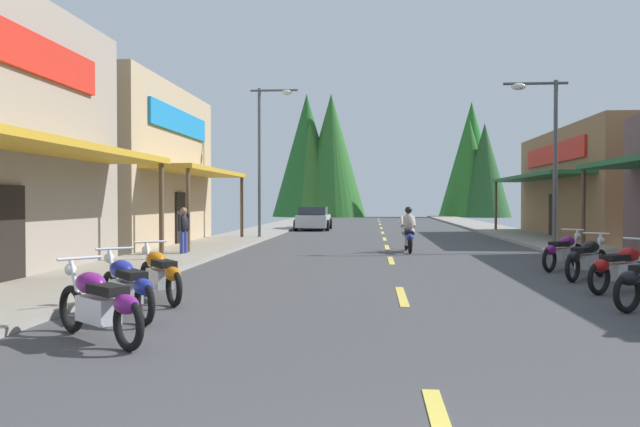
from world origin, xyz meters
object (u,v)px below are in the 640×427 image
at_px(streetlamp_right, 545,139).
at_px(motorcycle_parked_right_4, 586,258).
at_px(pedestrian_by_shop, 184,229).
at_px(motorcycle_parked_right_3, 622,267).
at_px(motorcycle_parked_left_0, 99,303).
at_px(rider_cruising_lead, 408,233).
at_px(motorcycle_parked_left_1, 127,286).
at_px(parked_car_curbside, 314,219).
at_px(motorcycle_parked_left_2, 160,273).
at_px(streetlamp_left, 266,142).
at_px(motorcycle_parked_right_5, 563,251).

bearing_deg(streetlamp_right, motorcycle_parked_right_4, -98.29).
bearing_deg(pedestrian_by_shop, motorcycle_parked_right_3, 165.76).
relative_size(motorcycle_parked_left_0, rider_cruising_lead, 0.80).
bearing_deg(streetlamp_right, motorcycle_parked_left_0, -122.73).
relative_size(motorcycle_parked_left_1, parked_car_curbside, 0.39).
distance_m(rider_cruising_lead, parked_car_curbside, 16.63).
bearing_deg(motorcycle_parked_left_0, motorcycle_parked_left_2, -45.20).
bearing_deg(parked_car_curbside, pedestrian_by_shop, 172.31).
relative_size(streetlamp_left, parked_car_curbside, 1.60).
bearing_deg(motorcycle_parked_right_5, motorcycle_parked_right_4, -139.33).
height_order(streetlamp_left, motorcycle_parked_right_3, streetlamp_left).
relative_size(rider_cruising_lead, parked_car_curbside, 0.50).
xyz_separation_m(motorcycle_parked_left_1, parked_car_curbside, (0.14, 28.46, 0.20)).
distance_m(motorcycle_parked_right_3, motorcycle_parked_right_5, 3.88).
bearing_deg(streetlamp_right, rider_cruising_lead, -174.90).
xyz_separation_m(motorcycle_parked_right_4, motorcycle_parked_left_1, (-8.51, -5.35, 0.00)).
height_order(streetlamp_left, motorcycle_parked_left_0, streetlamp_left).
bearing_deg(motorcycle_parked_left_2, rider_cruising_lead, -61.69).
distance_m(motorcycle_parked_left_0, motorcycle_parked_left_1, 1.60).
bearing_deg(motorcycle_parked_left_2, streetlamp_left, -33.64).
xyz_separation_m(streetlamp_right, pedestrian_by_shop, (-11.82, -2.95, -2.98)).
bearing_deg(motorcycle_parked_right_3, motorcycle_parked_left_0, 174.13).
height_order(motorcycle_parked_right_5, motorcycle_parked_left_2, same).
distance_m(streetlamp_right, rider_cruising_lead, 5.70).
relative_size(motorcycle_parked_left_2, parked_car_curbside, 0.41).
distance_m(streetlamp_right, motorcycle_parked_right_3, 10.20).
bearing_deg(motorcycle_parked_right_5, streetlamp_right, 31.77).
relative_size(motorcycle_parked_right_5, motorcycle_parked_left_0, 0.96).
distance_m(streetlamp_left, parked_car_curbside, 10.15).
relative_size(motorcycle_parked_right_3, motorcycle_parked_left_1, 1.06).
relative_size(rider_cruising_lead, pedestrian_by_shop, 1.37).
bearing_deg(rider_cruising_lead, pedestrian_by_shop, 107.70).
distance_m(motorcycle_parked_right_5, rider_cruising_lead, 6.40).
distance_m(motorcycle_parked_right_5, motorcycle_parked_left_2, 10.30).
distance_m(streetlamp_left, motorcycle_parked_left_2, 17.99).
xyz_separation_m(motorcycle_parked_right_4, rider_cruising_lead, (-3.58, 7.18, 0.17)).
height_order(motorcycle_parked_right_4, motorcycle_parked_left_2, same).
xyz_separation_m(motorcycle_parked_right_4, parked_car_curbside, (-8.37, 23.11, 0.20)).
height_order(motorcycle_parked_left_2, pedestrian_by_shop, pedestrian_by_shop).
height_order(rider_cruising_lead, parked_car_curbside, rider_cruising_lead).
bearing_deg(pedestrian_by_shop, motorcycle_parked_right_4, 173.92).
bearing_deg(motorcycle_parked_left_0, motorcycle_parked_right_4, -100.85).
bearing_deg(streetlamp_right, motorcycle_parked_right_3, -96.52).
xyz_separation_m(motorcycle_parked_right_5, rider_cruising_lead, (-3.63, 5.26, 0.17)).
xyz_separation_m(streetlamp_left, motorcycle_parked_left_2, (1.11, -17.52, -3.94)).
xyz_separation_m(motorcycle_parked_right_5, motorcycle_parked_left_2, (-8.60, -5.67, 0.00)).
bearing_deg(rider_cruising_lead, motorcycle_parked_left_1, 156.69).
height_order(motorcycle_parked_right_3, motorcycle_parked_left_0, same).
height_order(motorcycle_parked_right_5, rider_cruising_lead, rider_cruising_lead).
xyz_separation_m(streetlamp_left, motorcycle_parked_right_3, (9.67, -15.72, -3.94)).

